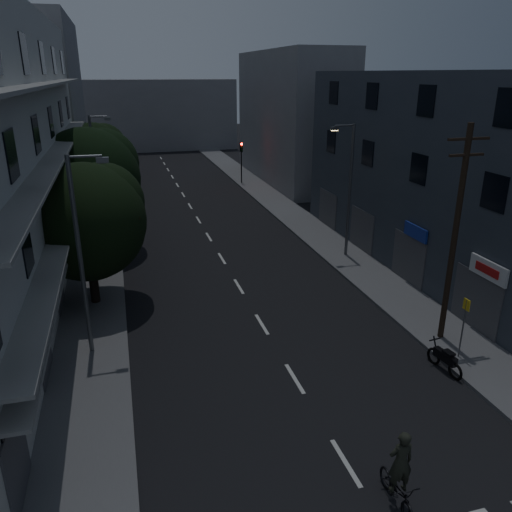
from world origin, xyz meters
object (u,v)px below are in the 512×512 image
motorcycle (445,360)px  cyclist (398,481)px  bus_stop_sign (464,318)px  utility_pole (455,232)px

motorcycle → cyclist: size_ratio=0.79×
cyclist → motorcycle: bearing=48.3°
bus_stop_sign → cyclist: bearing=-137.0°
utility_pole → motorcycle: utility_pole is taller
bus_stop_sign → motorcycle: 1.83m
utility_pole → bus_stop_sign: utility_pole is taller
utility_pole → motorcycle: (-1.32, -2.13, -4.39)m
bus_stop_sign → cyclist: size_ratio=1.07×
utility_pole → cyclist: bearing=-131.2°
utility_pole → cyclist: 10.60m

